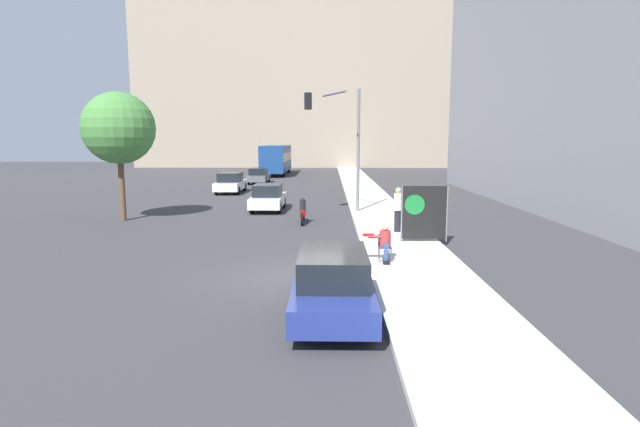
% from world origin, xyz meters
% --- Properties ---
extents(ground_plane, '(160.00, 160.00, 0.00)m').
position_xyz_m(ground_plane, '(0.00, 0.00, 0.00)').
color(ground_plane, '#38383A').
extents(sidewalk_curb, '(3.00, 90.00, 0.15)m').
position_xyz_m(sidewalk_curb, '(3.52, 15.00, 0.08)').
color(sidewalk_curb, beige).
rests_on(sidewalk_curb, ground_plane).
extents(building_backdrop_far, '(52.00, 12.00, 34.36)m').
position_xyz_m(building_backdrop_far, '(-2.00, 65.57, 17.18)').
color(building_backdrop_far, gray).
rests_on(building_backdrop_far, ground_plane).
extents(building_backdrop_right, '(10.00, 32.00, 20.14)m').
position_xyz_m(building_backdrop_right, '(16.87, 17.00, 10.07)').
color(building_backdrop_right, '#99999E').
rests_on(building_backdrop_right, ground_plane).
extents(seated_protester, '(0.97, 0.77, 1.18)m').
position_xyz_m(seated_protester, '(2.57, 1.57, 0.78)').
color(seated_protester, '#474C56').
rests_on(seated_protester, sidewalk_curb).
extents(jogger_on_sidewalk, '(0.34, 0.34, 1.66)m').
position_xyz_m(jogger_on_sidewalk, '(4.20, 5.42, 1.00)').
color(jogger_on_sidewalk, '#756651').
rests_on(jogger_on_sidewalk, sidewalk_curb).
extents(pedestrian_behind, '(0.34, 0.34, 1.85)m').
position_xyz_m(pedestrian_behind, '(3.69, 6.74, 1.10)').
color(pedestrian_behind, black).
rests_on(pedestrian_behind, sidewalk_curb).
extents(protest_banner, '(1.75, 0.06, 2.10)m').
position_xyz_m(protest_banner, '(4.38, 4.67, 1.26)').
color(protest_banner, slate).
rests_on(protest_banner, sidewalk_curb).
extents(traffic_light_pole, '(2.91, 2.68, 6.47)m').
position_xyz_m(traffic_light_pole, '(1.46, 12.66, 4.48)').
color(traffic_light_pole, slate).
rests_on(traffic_light_pole, sidewalk_curb).
extents(parked_car_curbside, '(1.75, 4.72, 1.47)m').
position_xyz_m(parked_car_curbside, '(0.92, -2.83, 0.73)').
color(parked_car_curbside, navy).
rests_on(parked_car_curbside, ground_plane).
extents(car_on_road_nearest, '(1.72, 4.26, 1.49)m').
position_xyz_m(car_on_road_nearest, '(-2.63, 14.24, 0.74)').
color(car_on_road_nearest, white).
rests_on(car_on_road_nearest, ground_plane).
extents(car_on_road_midblock, '(1.80, 4.65, 1.55)m').
position_xyz_m(car_on_road_midblock, '(-6.65, 23.84, 0.76)').
color(car_on_road_midblock, silver).
rests_on(car_on_road_midblock, ground_plane).
extents(car_on_road_distant, '(1.73, 4.39, 1.44)m').
position_xyz_m(car_on_road_distant, '(-5.71, 32.32, 0.72)').
color(car_on_road_distant, '#565B60').
rests_on(car_on_road_distant, ground_plane).
extents(city_bus_on_road, '(2.60, 11.75, 3.38)m').
position_xyz_m(city_bus_on_road, '(-5.33, 44.62, 1.94)').
color(city_bus_on_road, navy).
rests_on(city_bus_on_road, ground_plane).
extents(motorcycle_on_road, '(0.28, 2.08, 1.22)m').
position_xyz_m(motorcycle_on_road, '(-0.42, 9.77, 0.53)').
color(motorcycle_on_road, maroon).
rests_on(motorcycle_on_road, ground_plane).
extents(street_tree_near_curb, '(3.46, 3.46, 6.25)m').
position_xyz_m(street_tree_near_curb, '(-9.34, 10.39, 4.50)').
color(street_tree_near_curb, brown).
rests_on(street_tree_near_curb, ground_plane).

